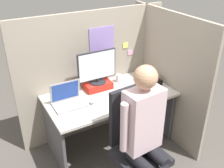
# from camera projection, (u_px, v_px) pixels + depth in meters

# --- Properties ---
(ground_plane) EXTENTS (12.00, 12.00, 0.00)m
(ground_plane) POSITION_uv_depth(u_px,v_px,m) (126.00, 162.00, 3.09)
(ground_plane) COLOR #514C47
(cubicle_panel_back) EXTENTS (1.98, 0.05, 1.62)m
(cubicle_panel_back) POSITION_uv_depth(u_px,v_px,m) (94.00, 74.00, 3.33)
(cubicle_panel_back) COLOR gray
(cubicle_panel_back) RESTS_ON ground
(cubicle_panel_right) EXTENTS (0.04, 1.42, 1.62)m
(cubicle_panel_right) POSITION_uv_depth(u_px,v_px,m) (166.00, 76.00, 3.28)
(cubicle_panel_right) COLOR gray
(cubicle_panel_right) RESTS_ON ground
(desk) EXTENTS (1.48, 0.77, 0.72)m
(desk) POSITION_uv_depth(u_px,v_px,m) (110.00, 107.00, 3.13)
(desk) COLOR beige
(desk) RESTS_ON ground
(paper_box) EXTENTS (0.33, 0.21, 0.08)m
(paper_box) POSITION_uv_depth(u_px,v_px,m) (98.00, 85.00, 3.17)
(paper_box) COLOR red
(paper_box) RESTS_ON desk
(monitor) EXTENTS (0.48, 0.20, 0.39)m
(monitor) POSITION_uv_depth(u_px,v_px,m) (97.00, 67.00, 3.06)
(monitor) COLOR #232328
(monitor) RESTS_ON paper_box
(laptop) EXTENTS (0.34, 0.24, 0.26)m
(laptop) POSITION_uv_depth(u_px,v_px,m) (68.00, 101.00, 2.84)
(laptop) COLOR #99999E
(laptop) RESTS_ON desk
(mouse) EXTENTS (0.06, 0.05, 0.03)m
(mouse) POSITION_uv_depth(u_px,v_px,m) (92.00, 102.00, 2.87)
(mouse) COLOR gray
(mouse) RESTS_ON desk
(stapler) EXTENTS (0.04, 0.13, 0.06)m
(stapler) POSITION_uv_depth(u_px,v_px,m) (158.00, 81.00, 3.30)
(stapler) COLOR black
(stapler) RESTS_ON desk
(carrot_toy) EXTENTS (0.04, 0.16, 0.04)m
(carrot_toy) POSITION_uv_depth(u_px,v_px,m) (124.00, 98.00, 2.95)
(carrot_toy) COLOR orange
(carrot_toy) RESTS_ON desk
(office_chair) EXTENTS (0.53, 0.57, 1.10)m
(office_chair) POSITION_uv_depth(u_px,v_px,m) (135.00, 142.00, 2.56)
(office_chair) COLOR black
(office_chair) RESTS_ON ground
(person) EXTENTS (0.48, 0.44, 1.42)m
(person) POSITION_uv_depth(u_px,v_px,m) (145.00, 129.00, 2.31)
(person) COLOR black
(person) RESTS_ON ground
(coffee_mug) EXTENTS (0.07, 0.07, 0.10)m
(coffee_mug) POSITION_uv_depth(u_px,v_px,m) (119.00, 78.00, 3.32)
(coffee_mug) COLOR white
(coffee_mug) RESTS_ON desk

